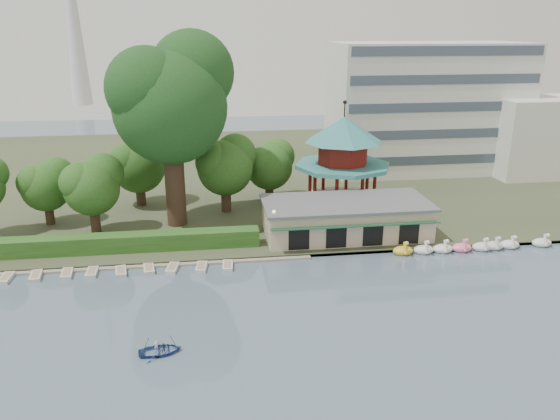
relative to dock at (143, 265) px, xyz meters
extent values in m
plane|color=slate|center=(12.00, -17.20, -0.12)|extent=(220.00, 220.00, 0.00)
cube|color=#424930|center=(12.00, 34.80, 0.08)|extent=(220.00, 70.00, 0.40)
cube|color=gray|center=(12.00, 0.10, 0.03)|extent=(220.00, 0.60, 0.30)
cube|color=gray|center=(0.00, 0.00, 0.00)|extent=(34.00, 1.60, 0.24)
cube|color=#C7B296|center=(22.00, 4.80, 2.08)|extent=(18.00, 8.00, 3.60)
cube|color=#595B5E|center=(22.00, 4.80, 4.03)|extent=(18.60, 8.60, 0.30)
cube|color=#194C2D|center=(22.00, 0.50, 2.88)|extent=(18.00, 1.59, 0.45)
cylinder|color=#C7B296|center=(24.00, 14.80, 0.88)|extent=(10.40, 10.40, 1.20)
cylinder|color=teal|center=(24.00, 14.80, 5.73)|extent=(12.40, 12.40, 0.50)
cylinder|color=maroon|center=(24.00, 14.80, 7.38)|extent=(6.40, 6.40, 2.80)
cone|color=teal|center=(24.00, 14.80, 10.38)|extent=(10.00, 10.00, 3.20)
cylinder|color=black|center=(24.00, 14.80, 12.88)|extent=(0.16, 0.16, 1.80)
cube|color=silver|center=(42.00, 32.80, 10.28)|extent=(30.00, 14.00, 20.00)
cube|color=silver|center=(58.00, 26.80, 6.28)|extent=(14.00, 10.00, 12.00)
cube|color=#2E5B1E|center=(-3.00, 3.30, 1.18)|extent=(30.00, 2.00, 1.80)
cylinder|color=black|center=(13.50, 1.80, 2.28)|extent=(0.12, 0.12, 4.00)
sphere|color=beige|center=(13.50, 1.80, 4.38)|extent=(0.36, 0.36, 0.36)
cylinder|color=#3A281C|center=(3.00, 10.80, 5.87)|extent=(2.30, 2.30, 11.17)
sphere|color=#1E481B|center=(3.00, 10.80, 14.13)|extent=(12.79, 12.79, 12.79)
sphere|color=#1E481B|center=(5.56, 12.72, 17.71)|extent=(9.60, 9.60, 9.60)
sphere|color=#1E481B|center=(0.76, 9.52, 16.37)|extent=(8.96, 8.96, 8.96)
cylinder|color=#3A281C|center=(-6.00, 8.80, 2.45)|extent=(1.11, 1.11, 4.34)
sphere|color=#2E5B1E|center=(-6.00, 8.80, 5.67)|extent=(6.16, 6.16, 6.16)
sphere|color=#2E5B1E|center=(-4.77, 9.72, 7.06)|extent=(4.62, 4.62, 4.62)
sphere|color=#2E5B1E|center=(-7.08, 8.18, 6.54)|extent=(4.31, 4.31, 4.31)
cylinder|color=#3A281C|center=(-12.00, 12.80, 2.12)|extent=(1.02, 1.02, 3.69)
sphere|color=#2E5B1E|center=(-12.00, 12.80, 4.86)|extent=(5.68, 5.68, 5.68)
sphere|color=#2E5B1E|center=(-10.86, 13.65, 6.04)|extent=(4.26, 4.26, 4.26)
sphere|color=#2E5B1E|center=(-12.99, 12.23, 5.59)|extent=(3.98, 3.98, 3.98)
cylinder|color=#3A281C|center=(9.00, 14.80, 2.56)|extent=(1.25, 1.25, 4.57)
sphere|color=#2E5B1E|center=(9.00, 14.80, 5.94)|extent=(6.96, 6.96, 6.96)
sphere|color=#2E5B1E|center=(10.39, 15.84, 7.40)|extent=(5.22, 5.22, 5.22)
sphere|color=#2E5B1E|center=(7.78, 14.10, 6.86)|extent=(4.87, 4.87, 4.87)
cylinder|color=#3A281C|center=(15.00, 18.80, 2.14)|extent=(1.12, 1.12, 3.72)
sphere|color=#2E5B1E|center=(15.00, 18.80, 4.89)|extent=(6.23, 6.23, 6.23)
sphere|color=#2E5B1E|center=(16.25, 19.73, 6.08)|extent=(4.67, 4.67, 4.67)
sphere|color=#2E5B1E|center=(13.91, 18.18, 5.63)|extent=(4.36, 4.36, 4.36)
cylinder|color=#3A281C|center=(-2.00, 18.80, 2.38)|extent=(1.23, 1.23, 4.19)
sphere|color=#2E5B1E|center=(-2.00, 18.80, 5.48)|extent=(6.85, 6.85, 6.85)
sphere|color=#2E5B1E|center=(-0.63, 19.83, 6.82)|extent=(5.14, 5.14, 5.14)
sphere|color=#2E5B1E|center=(-3.20, 18.11, 6.32)|extent=(4.80, 4.80, 4.80)
ellipsoid|color=yellow|center=(26.90, -0.66, 0.23)|extent=(2.16, 1.44, 0.99)
cylinder|color=yellow|center=(26.90, -1.21, 0.78)|extent=(0.26, 0.79, 1.29)
sphere|color=yellow|center=(26.90, -1.51, 1.43)|extent=(0.44, 0.44, 0.44)
ellipsoid|color=white|center=(29.15, -0.70, 0.23)|extent=(2.16, 1.44, 0.99)
cylinder|color=white|center=(29.15, -1.25, 0.78)|extent=(0.26, 0.79, 1.29)
sphere|color=white|center=(29.15, -1.55, 1.43)|extent=(0.44, 0.44, 0.44)
ellipsoid|color=white|center=(31.28, -0.70, 0.23)|extent=(2.16, 1.44, 0.99)
cylinder|color=white|center=(31.28, -1.25, 0.78)|extent=(0.26, 0.79, 1.29)
sphere|color=white|center=(31.28, -1.55, 1.43)|extent=(0.44, 0.44, 0.44)
ellipsoid|color=pink|center=(33.39, -0.74, 0.23)|extent=(2.16, 1.44, 0.99)
cylinder|color=pink|center=(33.39, -1.29, 0.78)|extent=(0.26, 0.79, 1.29)
sphere|color=pink|center=(33.39, -1.59, 1.43)|extent=(0.44, 0.44, 0.44)
ellipsoid|color=silver|center=(35.67, -0.79, 0.23)|extent=(2.16, 1.44, 0.99)
cylinder|color=silver|center=(35.67, -1.34, 0.78)|extent=(0.26, 0.79, 1.29)
sphere|color=silver|center=(35.67, -1.64, 1.43)|extent=(0.44, 0.44, 0.44)
ellipsoid|color=silver|center=(37.08, -0.67, 0.23)|extent=(2.16, 1.44, 0.99)
cylinder|color=silver|center=(37.08, -1.22, 0.78)|extent=(0.26, 0.79, 1.29)
sphere|color=silver|center=(37.08, -1.52, 1.43)|extent=(0.44, 0.44, 0.44)
ellipsoid|color=white|center=(38.93, -0.59, 0.23)|extent=(2.16, 1.44, 0.99)
cylinder|color=white|center=(38.93, -1.14, 0.78)|extent=(0.26, 0.79, 1.29)
sphere|color=white|center=(38.93, -1.44, 1.43)|extent=(0.44, 0.44, 0.44)
ellipsoid|color=silver|center=(42.71, -0.57, 0.23)|extent=(2.16, 1.44, 0.99)
cylinder|color=silver|center=(42.71, -1.12, 0.78)|extent=(0.26, 0.79, 1.29)
sphere|color=silver|center=(42.71, -1.42, 1.43)|extent=(0.44, 0.44, 0.44)
cube|color=beige|center=(-12.55, -1.54, 0.06)|extent=(1.07, 2.33, 0.36)
cube|color=beige|center=(-9.88, -1.41, 0.06)|extent=(1.29, 2.41, 0.36)
cube|color=beige|center=(-7.05, -1.29, 0.06)|extent=(1.22, 2.39, 0.36)
cube|color=beige|center=(-4.72, -1.27, 0.06)|extent=(1.07, 2.33, 0.36)
cube|color=beige|center=(-1.95, -1.49, 0.06)|extent=(1.34, 2.43, 0.36)
cube|color=beige|center=(0.69, -1.22, 0.06)|extent=(1.31, 2.42, 0.36)
cube|color=beige|center=(2.98, -1.39, 0.06)|extent=(1.37, 2.43, 0.36)
cube|color=beige|center=(5.83, -1.52, 0.06)|extent=(1.27, 2.40, 0.36)
cube|color=beige|center=(8.41, -1.55, 0.06)|extent=(1.14, 2.36, 0.36)
imported|color=#2C4D96|center=(2.83, -15.95, 0.33)|extent=(4.74, 3.66, 0.91)
imported|color=white|center=(2.53, -15.75, 0.41)|extent=(0.34, 0.25, 0.86)
imported|color=#343C4C|center=(3.13, -16.15, 0.40)|extent=(0.44, 0.36, 0.83)
cylinder|color=#3A281C|center=(1.63, -15.95, 0.23)|extent=(0.94, 0.29, 2.01)
cylinder|color=#3A281C|center=(4.03, -15.95, 0.23)|extent=(0.94, 0.29, 2.01)
camera|label=1|loc=(6.87, -51.45, 22.80)|focal=35.00mm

